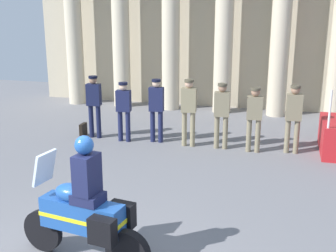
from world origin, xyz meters
TOP-DOWN VIEW (x-y plane):
  - colonnade_backdrop at (0.57, 10.66)m, footprint 14.23×1.47m
  - officer_in_row_0 at (-2.37, 6.18)m, footprint 0.40×0.25m
  - officer_in_row_1 at (-1.47, 6.07)m, footprint 0.40×0.25m
  - officer_in_row_2 at (-0.60, 6.24)m, footprint 0.40×0.25m
  - officer_in_row_3 at (0.30, 6.12)m, footprint 0.40×0.25m
  - officer_in_row_4 at (1.15, 6.13)m, footprint 0.40×0.25m
  - officer_in_row_5 at (1.97, 6.08)m, footprint 0.40×0.25m
  - officer_in_row_6 at (2.90, 6.25)m, footprint 0.40×0.25m
  - motorcycle_with_rider at (0.11, 0.49)m, footprint 2.08×0.75m
  - briefcase_on_ground at (-2.76, 6.22)m, footprint 0.10×0.32m

SIDE VIEW (x-z plane):
  - briefcase_on_ground at x=-2.76m, z-range 0.00..0.36m
  - motorcycle_with_rider at x=0.11m, z-range -0.16..1.74m
  - officer_in_row_1 at x=-1.47m, z-range 0.15..1.76m
  - officer_in_row_5 at x=1.97m, z-range 0.15..1.78m
  - officer_in_row_4 at x=1.15m, z-range 0.15..1.85m
  - officer_in_row_6 at x=2.90m, z-range 0.15..1.86m
  - officer_in_row_2 at x=-0.60m, z-range 0.15..1.86m
  - officer_in_row_0 at x=-2.37m, z-range 0.16..1.89m
  - officer_in_row_3 at x=0.30m, z-range 0.16..1.92m
  - colonnade_backdrop at x=0.57m, z-range 0.18..6.42m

